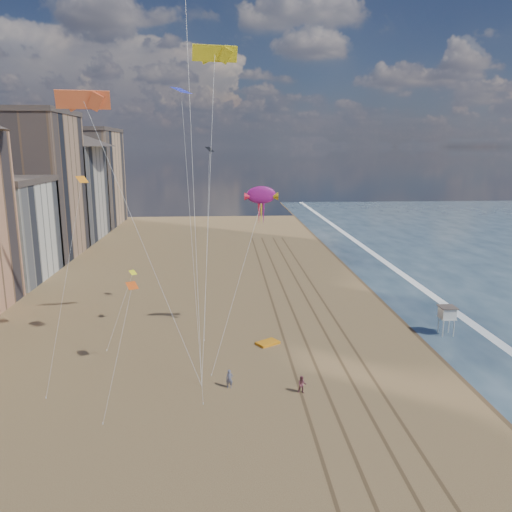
{
  "coord_description": "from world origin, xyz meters",
  "views": [
    {
      "loc": [
        -7.95,
        -30.35,
        21.87
      ],
      "look_at": [
        -4.32,
        26.0,
        9.5
      ],
      "focal_mm": 35.0,
      "sensor_mm": 36.0,
      "label": 1
    }
  ],
  "objects": [
    {
      "name": "kite_flyer_b",
      "position": [
        -1.12,
        10.87,
        0.83
      ],
      "size": [
        0.86,
        0.7,
        1.66
      ],
      "primitive_type": "imported",
      "rotation": [
        0.0,
        0.0,
        -0.09
      ],
      "color": "#86444F",
      "rests_on": "ground"
    },
    {
      "name": "foam",
      "position": [
        23.2,
        40.0,
        0.0
      ],
      "size": [
        260.0,
        260.0,
        0.0
      ],
      "primitive_type": "plane",
      "color": "white",
      "rests_on": "ground"
    },
    {
      "name": "grounded_kite",
      "position": [
        -3.21,
        22.56,
        0.14
      ],
      "size": [
        2.93,
        2.68,
        0.28
      ],
      "primitive_type": "cube",
      "rotation": [
        0.0,
        0.0,
        0.58
      ],
      "color": "orange",
      "rests_on": "ground"
    },
    {
      "name": "buildings",
      "position": [
        -45.73,
        65.59,
        13.55
      ],
      "size": [
        34.72,
        131.35,
        29.0
      ],
      "color": "#C6B284",
      "rests_on": "ground"
    },
    {
      "name": "lifeguard_stand",
      "position": [
        18.19,
        24.09,
        2.7
      ],
      "size": [
        1.94,
        1.94,
        3.5
      ],
      "color": "silver",
      "rests_on": "ground"
    },
    {
      "name": "kite_flyer_a",
      "position": [
        -7.67,
        12.32,
        0.88
      ],
      "size": [
        0.66,
        0.44,
        1.77
      ],
      "primitive_type": "imported",
      "rotation": [
        0.0,
        0.0,
        -0.03
      ],
      "color": "slate",
      "rests_on": "ground"
    },
    {
      "name": "parafoils",
      "position": [
        -14.24,
        22.32,
        32.79
      ],
      "size": [
        17.88,
        3.4,
        15.48
      ],
      "color": "black",
      "rests_on": "ground"
    },
    {
      "name": "show_kite",
      "position": [
        -3.8,
        25.2,
        16.59
      ],
      "size": [
        4.75,
        5.59,
        19.72
      ],
      "color": "#971779",
      "rests_on": "ground"
    },
    {
      "name": "tracks",
      "position": [
        2.55,
        30.0,
        0.01
      ],
      "size": [
        7.68,
        120.0,
        0.01
      ],
      "color": "brown",
      "rests_on": "ground"
    },
    {
      "name": "small_kites",
      "position": [
        -15.32,
        21.84,
        18.9
      ],
      "size": [
        14.53,
        17.47,
        20.69
      ],
      "color": "orange",
      "rests_on": "ground"
    },
    {
      "name": "ground",
      "position": [
        0.0,
        0.0,
        0.0
      ],
      "size": [
        260.0,
        260.0,
        0.0
      ],
      "primitive_type": "plane",
      "color": "brown",
      "rests_on": "ground"
    },
    {
      "name": "wet_sand",
      "position": [
        19.0,
        40.0,
        0.0
      ],
      "size": [
        260.0,
        260.0,
        0.0
      ],
      "primitive_type": "plane",
      "color": "#42301E",
      "rests_on": "ground"
    }
  ]
}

